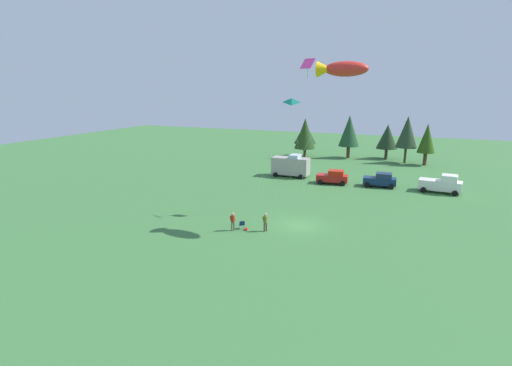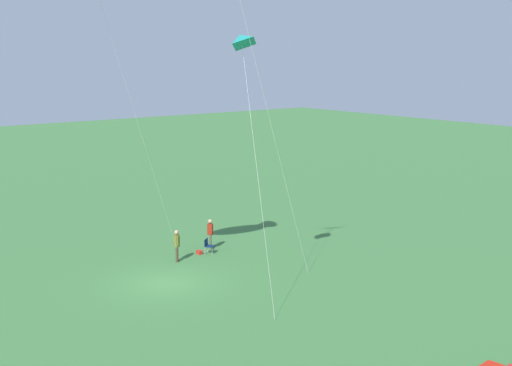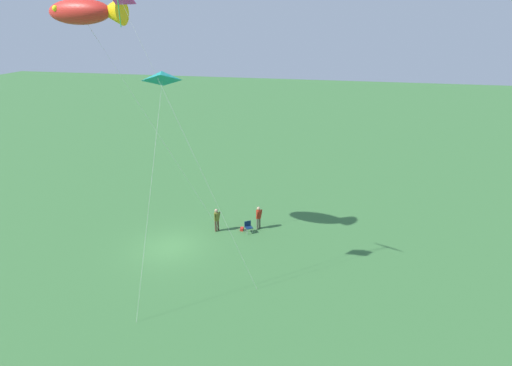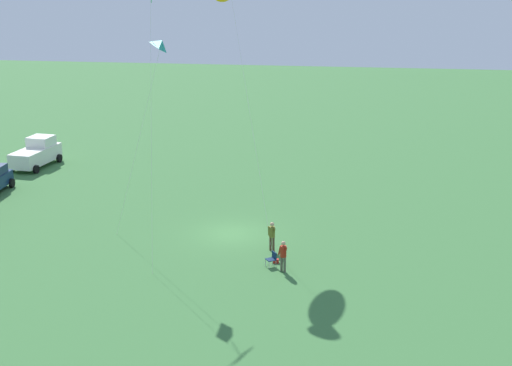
% 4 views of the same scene
% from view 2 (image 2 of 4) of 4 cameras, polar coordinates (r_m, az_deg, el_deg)
% --- Properties ---
extents(ground_plane, '(160.00, 160.00, 0.00)m').
position_cam_2_polar(ground_plane, '(35.42, -7.26, -7.96)').
color(ground_plane, '#3A7139').
extents(person_kite_flyer, '(0.49, 0.51, 1.74)m').
position_cam_2_polar(person_kite_flyer, '(38.61, -6.35, -4.81)').
color(person_kite_flyer, '#4A3626').
rests_on(person_kite_flyer, ground).
extents(folding_chair, '(0.67, 0.67, 0.82)m').
position_cam_2_polar(folding_chair, '(40.16, -3.84, -4.95)').
color(folding_chair, '#0D2446').
rests_on(folding_chair, ground).
extents(person_spectator, '(0.49, 0.56, 1.74)m').
position_cam_2_polar(person_spectator, '(40.89, -3.68, -3.90)').
color(person_spectator, '#515242').
rests_on(person_spectator, ground).
extents(backpack_on_grass, '(0.24, 0.34, 0.22)m').
position_cam_2_polar(backpack_on_grass, '(40.10, -4.56, -5.55)').
color(backpack_on_grass, red).
rests_on(backpack_on_grass, ground).
extents(kite_delta_teal, '(1.70, 4.28, 12.06)m').
position_cam_2_polar(kite_delta_teal, '(31.96, -1.31, 11.31)').
color(kite_delta_teal, teal).
rests_on(kite_delta_teal, ground).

